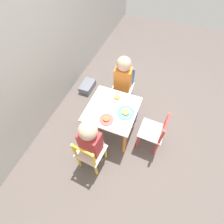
% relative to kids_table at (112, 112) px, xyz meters
% --- Properties ---
extents(ground_plane, '(6.00, 6.00, 0.00)m').
position_rel_kids_table_xyz_m(ground_plane, '(0.00, 0.00, -0.37)').
color(ground_plane, '#5B514C').
extents(house_wall, '(6.00, 0.06, 2.60)m').
position_rel_kids_table_xyz_m(house_wall, '(0.00, 0.87, 0.93)').
color(house_wall, beige).
rests_on(house_wall, ground_plane).
extents(kids_table, '(0.54, 0.54, 0.43)m').
position_rel_kids_table_xyz_m(kids_table, '(0.00, 0.00, 0.00)').
color(kids_table, silver).
rests_on(kids_table, ground_plane).
extents(chair_blue, '(0.28, 0.28, 0.53)m').
position_rel_kids_table_xyz_m(chair_blue, '(0.50, 0.04, -0.10)').
color(chair_blue, silver).
rests_on(chair_blue, ground_plane).
extents(chair_yellow, '(0.28, 0.28, 0.53)m').
position_rel_kids_table_xyz_m(chair_yellow, '(-0.50, 0.04, -0.10)').
color(chair_yellow, silver).
rests_on(chair_yellow, ground_plane).
extents(chair_red, '(0.27, 0.27, 0.53)m').
position_rel_kids_table_xyz_m(chair_red, '(-0.02, -0.50, -0.10)').
color(chair_red, silver).
rests_on(chair_red, ground_plane).
extents(child_right, '(0.22, 0.21, 0.77)m').
position_rel_kids_table_xyz_m(child_right, '(0.44, 0.03, 0.10)').
color(child_right, '#7A6B5B').
rests_on(child_right, ground_plane).
extents(child_left, '(0.23, 0.21, 0.75)m').
position_rel_kids_table_xyz_m(child_left, '(-0.44, 0.04, 0.09)').
color(child_left, '#7A6B5B').
rests_on(child_left, ground_plane).
extents(plate_right, '(0.15, 0.15, 0.03)m').
position_rel_kids_table_xyz_m(plate_right, '(0.16, 0.00, 0.08)').
color(plate_right, white).
rests_on(plate_right, kids_table).
extents(plate_left, '(0.15, 0.15, 0.03)m').
position_rel_kids_table_xyz_m(plate_left, '(-0.16, 0.00, 0.08)').
color(plate_left, '#E54C47').
rests_on(plate_left, kids_table).
extents(plate_front, '(0.19, 0.19, 0.03)m').
position_rel_kids_table_xyz_m(plate_front, '(-0.00, -0.16, 0.08)').
color(plate_front, '#4C9EE0').
rests_on(plate_front, kids_table).
extents(storage_bin, '(0.27, 0.16, 0.10)m').
position_rel_kids_table_xyz_m(storage_bin, '(0.52, 0.60, -0.32)').
color(storage_bin, slate).
rests_on(storage_bin, ground_plane).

